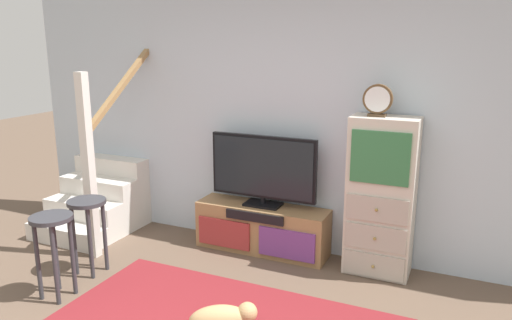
# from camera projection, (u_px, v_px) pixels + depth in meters

# --- Properties ---
(back_wall) EXTENTS (6.40, 0.12, 2.70)m
(back_wall) POSITION_uv_depth(u_px,v_px,m) (301.00, 117.00, 4.80)
(back_wall) COLOR silver
(back_wall) RESTS_ON ground_plane
(media_console) EXTENTS (1.34, 0.38, 0.47)m
(media_console) POSITION_uv_depth(u_px,v_px,m) (262.00, 229.00, 4.95)
(media_console) COLOR #997047
(media_console) RESTS_ON ground_plane
(television) EXTENTS (1.09, 0.22, 0.71)m
(television) POSITION_uv_depth(u_px,v_px,m) (263.00, 169.00, 4.82)
(television) COLOR black
(television) RESTS_ON media_console
(side_cabinet) EXTENTS (0.58, 0.38, 1.44)m
(side_cabinet) POSITION_uv_depth(u_px,v_px,m) (381.00, 197.00, 4.38)
(side_cabinet) COLOR beige
(side_cabinet) RESTS_ON ground_plane
(desk_clock) EXTENTS (0.25, 0.08, 0.28)m
(desk_clock) POSITION_uv_depth(u_px,v_px,m) (378.00, 100.00, 4.19)
(desk_clock) COLOR #4C3823
(desk_clock) RESTS_ON side_cabinet
(staircase) EXTENTS (1.00, 1.36, 2.20)m
(staircase) POSITION_uv_depth(u_px,v_px,m) (109.00, 192.00, 5.70)
(staircase) COLOR silver
(staircase) RESTS_ON ground_plane
(bar_stool_near) EXTENTS (0.34, 0.34, 0.71)m
(bar_stool_near) POSITION_uv_depth(u_px,v_px,m) (53.00, 237.00, 3.99)
(bar_stool_near) COLOR #333338
(bar_stool_near) RESTS_ON ground_plane
(bar_stool_far) EXTENTS (0.34, 0.34, 0.69)m
(bar_stool_far) POSITION_uv_depth(u_px,v_px,m) (88.00, 219.00, 4.43)
(bar_stool_far) COLOR #333338
(bar_stool_far) RESTS_ON ground_plane
(dog) EXTENTS (0.49, 0.40, 0.23)m
(dog) POSITION_uv_depth(u_px,v_px,m) (223.00, 319.00, 3.57)
(dog) COLOR tan
(dog) RESTS_ON ground_plane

